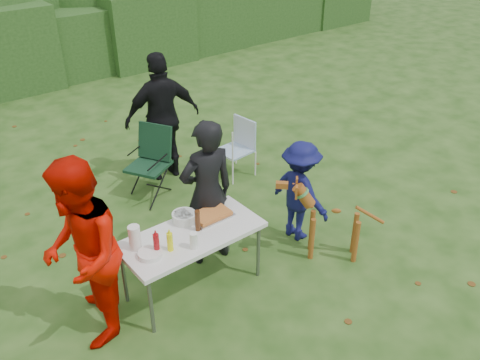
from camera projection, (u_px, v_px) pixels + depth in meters
ground at (234, 289)px, 5.60m from camera, size 80.00×80.00×0.00m
folding_table at (192, 237)px, 5.28m from camera, size 1.50×0.70×0.74m
person_cook at (207, 194)px, 5.65m from camera, size 0.70×0.51×1.77m
person_red_jacket at (82, 255)px, 4.61m from camera, size 1.03×1.14×1.91m
person_black_puffy at (163, 117)px, 7.33m from camera, size 1.19×0.68×1.91m
child at (300, 191)px, 6.14m from camera, size 0.53×0.87×1.30m
dog at (335, 222)px, 5.88m from camera, size 1.00×1.00×0.96m
camping_chair at (148, 163)px, 7.11m from camera, size 0.84×0.84×0.98m
lawn_chair at (234, 148)px, 7.62m from camera, size 0.56×0.56×0.87m
food_tray at (211, 216)px, 5.51m from camera, size 0.45×0.30×0.02m
focaccia_bread at (211, 214)px, 5.50m from camera, size 0.40×0.26×0.04m
mustard_bottle at (170, 242)px, 4.96m from camera, size 0.06×0.06×0.20m
ketchup_bottle at (156, 244)px, 4.92m from camera, size 0.06×0.06×0.22m
beer_bottle at (198, 221)px, 5.24m from camera, size 0.06×0.06×0.24m
paper_towel_roll at (135, 238)px, 4.97m from camera, size 0.12×0.12×0.26m
cup_stack at (194, 241)px, 5.00m from camera, size 0.08×0.08×0.18m
pasta_bowl at (184, 217)px, 5.42m from camera, size 0.26×0.26×0.10m
plate_stack at (150, 254)px, 4.92m from camera, size 0.24×0.24×0.05m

